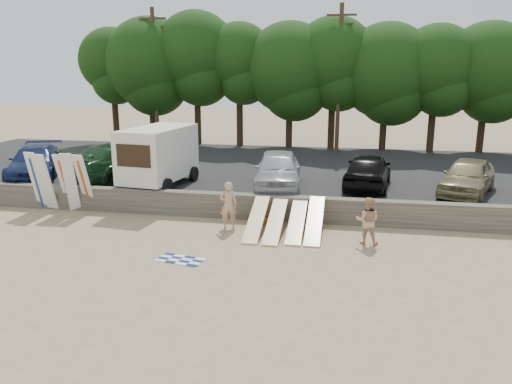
{
  "coord_description": "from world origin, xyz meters",
  "views": [
    {
      "loc": [
        2.73,
        -15.94,
        5.91
      ],
      "look_at": [
        -0.8,
        3.0,
        1.11
      ],
      "focal_mm": 35.0,
      "sensor_mm": 36.0,
      "label": 1
    }
  ],
  "objects_px": {
    "beachgoer_b": "(367,221)",
    "car_2": "(278,170)",
    "car_4": "(467,177)",
    "car_0": "(36,162)",
    "car_3": "(368,170)",
    "cooler": "(255,221)",
    "car_1": "(122,160)",
    "box_trailer": "(158,153)",
    "beachgoer_a": "(228,205)"
  },
  "relations": [
    {
      "from": "beachgoer_b",
      "to": "car_2",
      "type": "bearing_deg",
      "value": -46.28
    },
    {
      "from": "car_4",
      "to": "car_0",
      "type": "bearing_deg",
      "value": -156.78
    },
    {
      "from": "car_0",
      "to": "car_2",
      "type": "bearing_deg",
      "value": -23.23
    },
    {
      "from": "car_3",
      "to": "cooler",
      "type": "distance_m",
      "value": 6.21
    },
    {
      "from": "car_2",
      "to": "car_1",
      "type": "bearing_deg",
      "value": 167.96
    },
    {
      "from": "car_4",
      "to": "cooler",
      "type": "xyz_separation_m",
      "value": [
        -8.43,
        -3.81,
        -1.29
      ]
    },
    {
      "from": "box_trailer",
      "to": "car_1",
      "type": "xyz_separation_m",
      "value": [
        -2.38,
        1.23,
        -0.62
      ]
    },
    {
      "from": "box_trailer",
      "to": "beachgoer_a",
      "type": "height_order",
      "value": "box_trailer"
    },
    {
      "from": "car_2",
      "to": "car_3",
      "type": "relative_size",
      "value": 1.06
    },
    {
      "from": "car_0",
      "to": "car_1",
      "type": "height_order",
      "value": "car_1"
    },
    {
      "from": "car_2",
      "to": "beachgoer_a",
      "type": "relative_size",
      "value": 2.7
    },
    {
      "from": "car_1",
      "to": "car_4",
      "type": "xyz_separation_m",
      "value": [
        15.77,
        -0.33,
        -0.11
      ]
    },
    {
      "from": "car_2",
      "to": "beachgoer_b",
      "type": "bearing_deg",
      "value": -57.56
    },
    {
      "from": "car_1",
      "to": "car_3",
      "type": "distance_m",
      "value": 11.67
    },
    {
      "from": "car_3",
      "to": "cooler",
      "type": "height_order",
      "value": "car_3"
    },
    {
      "from": "car_2",
      "to": "beachgoer_b",
      "type": "xyz_separation_m",
      "value": [
        3.77,
        -4.69,
        -0.7
      ]
    },
    {
      "from": "car_0",
      "to": "beachgoer_a",
      "type": "relative_size",
      "value": 2.89
    },
    {
      "from": "box_trailer",
      "to": "car_2",
      "type": "xyz_separation_m",
      "value": [
        5.38,
        0.46,
        -0.65
      ]
    },
    {
      "from": "car_4",
      "to": "beachgoer_b",
      "type": "relative_size",
      "value": 2.67
    },
    {
      "from": "car_0",
      "to": "car_2",
      "type": "height_order",
      "value": "car_2"
    },
    {
      "from": "beachgoer_a",
      "to": "car_0",
      "type": "bearing_deg",
      "value": -34.28
    },
    {
      "from": "car_2",
      "to": "beachgoer_a",
      "type": "height_order",
      "value": "car_2"
    },
    {
      "from": "beachgoer_a",
      "to": "car_1",
      "type": "bearing_deg",
      "value": -49.66
    },
    {
      "from": "box_trailer",
      "to": "beachgoer_b",
      "type": "xyz_separation_m",
      "value": [
        9.14,
        -4.23,
        -1.35
      ]
    },
    {
      "from": "car_4",
      "to": "car_1",
      "type": "bearing_deg",
      "value": -159.04
    },
    {
      "from": "car_3",
      "to": "car_2",
      "type": "bearing_deg",
      "value": 19.82
    },
    {
      "from": "beachgoer_a",
      "to": "cooler",
      "type": "height_order",
      "value": "beachgoer_a"
    },
    {
      "from": "car_0",
      "to": "car_1",
      "type": "xyz_separation_m",
      "value": [
        4.15,
        0.7,
        0.1
      ]
    },
    {
      "from": "beachgoer_a",
      "to": "beachgoer_b",
      "type": "xyz_separation_m",
      "value": [
        5.08,
        -0.79,
        -0.08
      ]
    },
    {
      "from": "cooler",
      "to": "box_trailer",
      "type": "bearing_deg",
      "value": 162.5
    },
    {
      "from": "box_trailer",
      "to": "car_1",
      "type": "relative_size",
      "value": 0.74
    },
    {
      "from": "box_trailer",
      "to": "car_3",
      "type": "distance_m",
      "value": 9.41
    },
    {
      "from": "car_1",
      "to": "car_3",
      "type": "bearing_deg",
      "value": -159.47
    },
    {
      "from": "car_1",
      "to": "car_0",
      "type": "bearing_deg",
      "value": 29.57
    },
    {
      "from": "car_0",
      "to": "beachgoer_a",
      "type": "distance_m",
      "value": 11.33
    },
    {
      "from": "car_3",
      "to": "car_1",
      "type": "bearing_deg",
      "value": 7.77
    },
    {
      "from": "box_trailer",
      "to": "beachgoer_b",
      "type": "distance_m",
      "value": 10.16
    },
    {
      "from": "beachgoer_a",
      "to": "beachgoer_b",
      "type": "relative_size",
      "value": 1.09
    },
    {
      "from": "box_trailer",
      "to": "car_4",
      "type": "relative_size",
      "value": 0.99
    },
    {
      "from": "car_3",
      "to": "car_0",
      "type": "bearing_deg",
      "value": 10.17
    },
    {
      "from": "car_0",
      "to": "car_3",
      "type": "bearing_deg",
      "value": -19.99
    },
    {
      "from": "beachgoer_a",
      "to": "car_4",
      "type": "bearing_deg",
      "value": -168.81
    },
    {
      "from": "car_3",
      "to": "car_4",
      "type": "xyz_separation_m",
      "value": [
        4.1,
        -0.43,
        -0.04
      ]
    },
    {
      "from": "car_2",
      "to": "beachgoer_a",
      "type": "bearing_deg",
      "value": -114.97
    },
    {
      "from": "car_3",
      "to": "beachgoer_b",
      "type": "height_order",
      "value": "car_3"
    },
    {
      "from": "box_trailer",
      "to": "car_4",
      "type": "distance_m",
      "value": 13.44
    },
    {
      "from": "car_3",
      "to": "car_4",
      "type": "bearing_deg",
      "value": -178.75
    },
    {
      "from": "car_2",
      "to": "cooler",
      "type": "height_order",
      "value": "car_2"
    },
    {
      "from": "box_trailer",
      "to": "beachgoer_b",
      "type": "bearing_deg",
      "value": -17.72
    },
    {
      "from": "car_1",
      "to": "cooler",
      "type": "bearing_deg",
      "value": 170.59
    }
  ]
}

